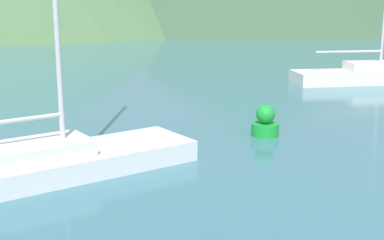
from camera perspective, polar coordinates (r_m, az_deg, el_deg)
sailboat_inner at (r=26.53m, az=18.62°, el=4.64°), size 7.42×3.04×7.52m
sailboat_middle at (r=12.42m, az=-15.55°, el=-4.29°), size 7.02×5.75×9.38m
buoy_marker at (r=15.72m, az=8.07°, el=-0.31°), size 0.80×0.80×0.92m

